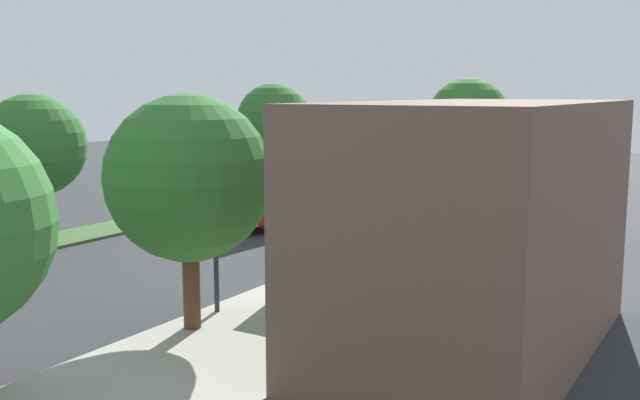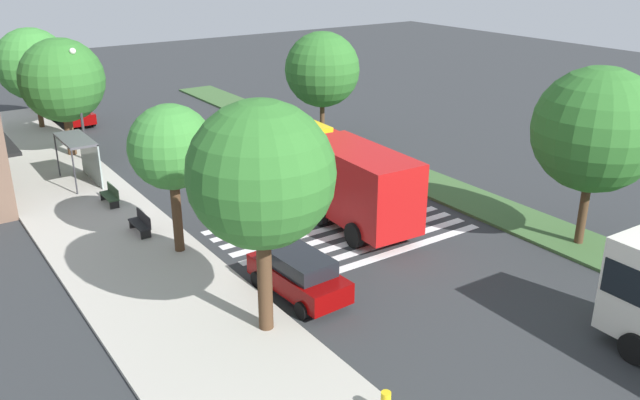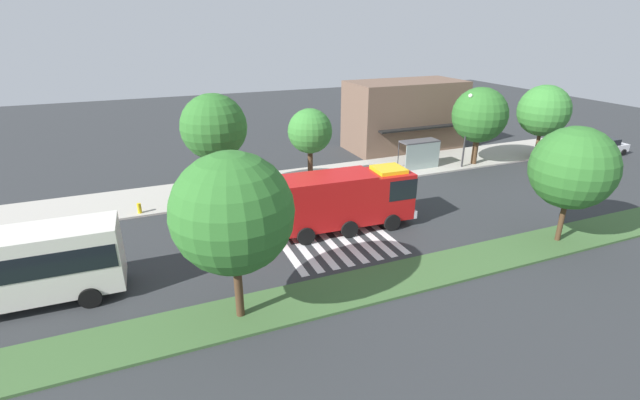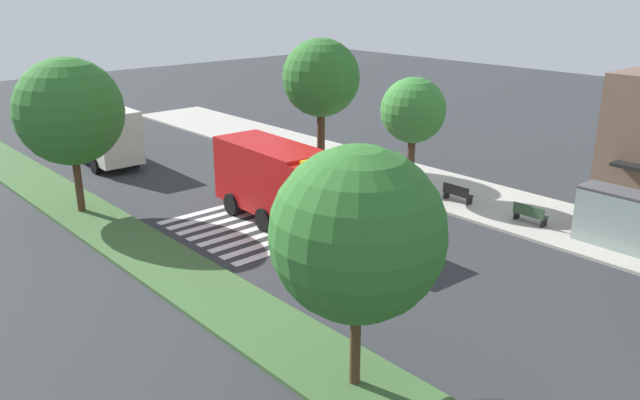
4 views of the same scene
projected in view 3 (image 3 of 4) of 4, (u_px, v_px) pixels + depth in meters
ground_plane at (354, 220)px, 29.69m from camera, size 120.00×120.00×0.00m
sidewalk at (307, 179)px, 37.28m from camera, size 60.00×5.82×0.14m
median_strip at (417, 274)px, 23.26m from camera, size 60.00×3.00×0.14m
crosswalk at (322, 226)px, 28.88m from camera, size 6.75×10.74×0.01m
fire_truck at (347, 197)px, 27.85m from camera, size 9.24×3.21×3.78m
parked_car_west at (245, 197)px, 31.26m from camera, size 4.39×2.17×1.69m
parked_car_mid at (556, 153)px, 41.84m from camera, size 4.84×2.18×1.65m
parked_car_east at (604, 146)px, 44.15m from camera, size 4.65×2.16×1.64m
bus_stop_shelter at (421, 149)px, 39.26m from camera, size 3.50×1.40×2.46m
bench_near_shelter at (381, 169)px, 38.31m from camera, size 1.60×0.50×0.90m
bench_west_of_shelter at (337, 174)px, 36.82m from camera, size 1.60×0.50×0.90m
street_lamp at (467, 125)px, 38.87m from camera, size 0.36×0.36×6.54m
storefront_building at (404, 115)px, 45.63m from camera, size 11.71×6.65×6.88m
sidewalk_tree_far_west at (214, 127)px, 30.92m from camera, size 4.65×4.65×7.74m
sidewalk_tree_west at (310, 131)px, 33.82m from camera, size 3.42×3.42×6.21m
sidewalk_tree_east at (480, 115)px, 39.55m from camera, size 4.89×4.89×6.96m
sidewalk_tree_far_east at (544, 111)px, 42.34m from camera, size 4.85×4.85×6.78m
median_tree_far_west at (233, 213)px, 18.06m from camera, size 5.13×5.13×7.55m
median_tree_west at (573, 168)px, 25.08m from camera, size 4.74×4.74×6.91m
fire_hydrant at (139, 208)px, 30.40m from camera, size 0.28×0.28×0.70m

